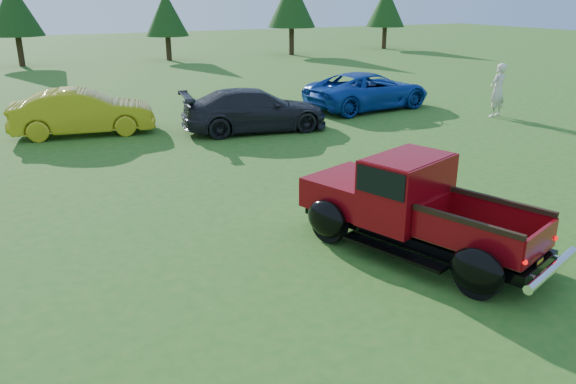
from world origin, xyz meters
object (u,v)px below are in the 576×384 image
(tree_mid_right, at_px, (166,14))
(tree_far_east, at_px, (386,7))
(tree_east, at_px, (292,2))
(show_car_grey, at_px, (255,110))
(pickup_truck, at_px, (405,205))
(show_car_blue, at_px, (368,91))
(show_car_yellow, at_px, (83,112))
(tree_mid_left, at_px, (14,9))
(spectator, at_px, (498,90))

(tree_mid_right, height_order, tree_far_east, tree_far_east)
(tree_east, bearing_deg, show_car_grey, -120.06)
(pickup_truck, bearing_deg, tree_far_east, 35.47)
(show_car_blue, bearing_deg, show_car_yellow, 81.06)
(pickup_truck, xyz_separation_m, show_car_blue, (6.67, 10.76, -0.08))
(tree_mid_right, bearing_deg, pickup_truck, -98.18)
(tree_mid_left, xyz_separation_m, show_car_grey, (5.84, -22.52, -2.70))
(show_car_grey, bearing_deg, tree_mid_left, 23.76)
(tree_east, height_order, tree_far_east, tree_east)
(tree_far_east, bearing_deg, pickup_truck, -125.59)
(spectator, bearing_deg, show_car_yellow, -27.43)
(pickup_truck, relative_size, show_car_blue, 0.93)
(tree_east, relative_size, tree_far_east, 1.12)
(tree_mid_left, bearing_deg, show_car_grey, -75.47)
(pickup_truck, relative_size, show_car_grey, 1.00)
(tree_mid_right, height_order, tree_east, tree_east)
(tree_east, xyz_separation_m, show_car_yellow, (-17.19, -19.04, -2.94))
(tree_mid_right, xyz_separation_m, spectator, (5.50, -23.43, -2.02))
(show_car_blue, bearing_deg, tree_mid_left, 22.11)
(tree_far_east, distance_m, show_car_blue, 26.05)
(show_car_yellow, bearing_deg, spectator, -96.42)
(tree_mid_right, bearing_deg, show_car_grey, -98.37)
(tree_east, xyz_separation_m, pickup_truck, (-13.43, -30.34, -2.88))
(show_car_grey, bearing_deg, show_car_blue, -65.83)
(tree_east, distance_m, spectator, 23.35)
(tree_mid_right, relative_size, show_car_yellow, 1.02)
(pickup_truck, distance_m, spectator, 12.40)
(tree_far_east, relative_size, spectator, 2.52)
(tree_mid_right, distance_m, spectator, 24.15)
(show_car_yellow, relative_size, show_car_grey, 0.92)
(show_car_grey, bearing_deg, tree_mid_right, 0.86)
(show_car_yellow, bearing_deg, tree_far_east, -43.13)
(spectator, bearing_deg, tree_mid_left, -70.87)
(show_car_grey, height_order, spectator, spectator)
(tree_mid_right, xyz_separation_m, tree_east, (9.00, -0.50, 0.68))
(tree_mid_right, height_order, pickup_truck, tree_mid_right)
(show_car_blue, distance_m, spectator, 4.68)
(tree_east, distance_m, tree_far_east, 9.06)
(show_car_yellow, distance_m, spectator, 14.23)
(pickup_truck, bearing_deg, show_car_yellow, 89.42)
(tree_far_east, xyz_separation_m, show_car_grey, (-21.16, -22.02, -2.56))
(show_car_blue, xyz_separation_m, spectator, (3.27, -3.35, 0.25))
(pickup_truck, bearing_deg, tree_east, 47.18)
(tree_far_east, distance_m, show_car_yellow, 33.07)
(tree_mid_left, bearing_deg, tree_east, -4.76)
(tree_east, height_order, show_car_blue, tree_east)
(show_car_yellow, xyz_separation_m, spectator, (13.69, -3.89, 0.24))
(show_car_grey, bearing_deg, spectator, -93.18)
(tree_mid_right, distance_m, show_car_grey, 21.87)
(tree_mid_left, height_order, tree_far_east, tree_mid_left)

